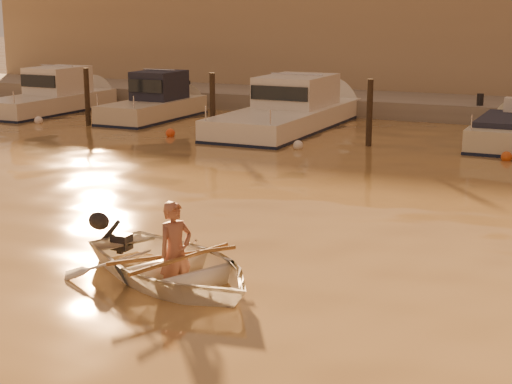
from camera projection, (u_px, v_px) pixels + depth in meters
The scene contains 19 objects.
ground_plane at pixel (99, 295), 11.29m from camera, with size 160.00×160.00×0.00m, color olive.
dinghy at pixel (172, 266), 11.83m from camera, with size 2.47×3.46×0.72m, color white.
person at pixel (175, 252), 11.70m from camera, with size 0.57×0.37×1.56m, color #925B49.
outboard_motor at pixel (121, 241), 12.93m from camera, with size 0.90×0.40×0.70m, color black, non-canonical shape.
oar_port at pixel (181, 259), 11.60m from camera, with size 0.06×0.06×2.10m, color brown.
oar_starboard at pixel (174, 255), 11.75m from camera, with size 0.06×0.06×2.10m, color brown.
moored_boat_0 at pixel (49, 96), 31.05m from camera, with size 2.17×6.93×1.75m, color silver, non-canonical shape.
moored_boat_1 at pixel (153, 102), 29.05m from camera, with size 1.88×5.74×1.75m, color beige, non-canonical shape.
moored_boat_2 at pixel (288, 110), 26.82m from camera, with size 2.69×8.86×1.75m, color white, non-canonical shape.
moored_boat_3 at pixel (512, 136), 23.85m from camera, with size 2.03×5.89×0.95m, color beige, non-canonical shape.
piling_0 at pixel (87, 99), 27.59m from camera, with size 0.18×0.18×2.20m, color #2D2319.
piling_1 at pixel (213, 107), 25.53m from camera, with size 0.18×0.18×2.20m, color #2D2319.
piling_2 at pixel (369, 116), 23.34m from camera, with size 0.18×0.18×2.20m, color #2D2319.
fender_a at pixel (39, 120), 28.16m from camera, with size 0.30×0.30×0.30m, color white.
fender_b at pixel (170, 133), 25.31m from camera, with size 0.30×0.30×0.30m, color #E64D1B.
fender_c at pixel (298, 145), 23.05m from camera, with size 0.30×0.30×0.30m, color silver.
fender_d at pixel (506, 157), 21.26m from camera, with size 0.30×0.30×0.30m, color #CC5218.
quay at pixel (433, 111), 30.22m from camera, with size 52.00×4.00×1.00m, color gray.
waterfront_building at pixel (463, 46), 34.56m from camera, with size 46.00×7.00×4.80m, color #9E8466.
Camera 1 is at (6.57, -8.69, 4.03)m, focal length 55.00 mm.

